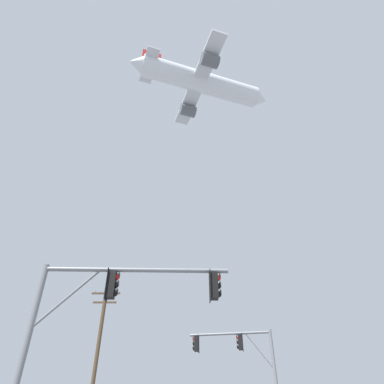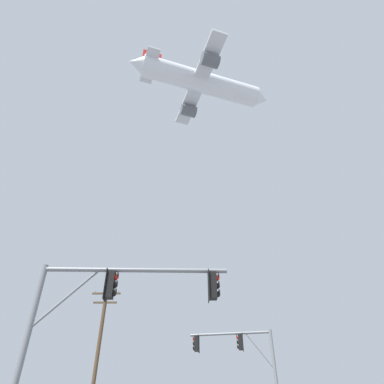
{
  "view_description": "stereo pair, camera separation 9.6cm",
  "coord_description": "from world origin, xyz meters",
  "px_view_note": "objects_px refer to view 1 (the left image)",
  "views": [
    {
      "loc": [
        -0.49,
        -4.79,
        1.43
      ],
      "look_at": [
        -0.66,
        15.79,
        15.61
      ],
      "focal_mm": 31.62,
      "sensor_mm": 36.0,
      "label": 1
    },
    {
      "loc": [
        -0.39,
        -4.79,
        1.43
      ],
      "look_at": [
        -0.66,
        15.79,
        15.61
      ],
      "focal_mm": 31.62,
      "sensor_mm": 36.0,
      "label": 2
    }
  ],
  "objects_px": {
    "signal_pole_near": "(106,308)",
    "airplane": "(201,82)",
    "signal_pole_far": "(244,359)",
    "utility_pole": "(97,355)"
  },
  "relations": [
    {
      "from": "signal_pole_near",
      "to": "utility_pole",
      "type": "bearing_deg",
      "value": 105.07
    },
    {
      "from": "signal_pole_far",
      "to": "utility_pole",
      "type": "bearing_deg",
      "value": 161.4
    },
    {
      "from": "signal_pole_near",
      "to": "airplane",
      "type": "bearing_deg",
      "value": 80.31
    },
    {
      "from": "signal_pole_near",
      "to": "airplane",
      "type": "distance_m",
      "value": 48.98
    },
    {
      "from": "signal_pole_near",
      "to": "airplane",
      "type": "height_order",
      "value": "airplane"
    },
    {
      "from": "signal_pole_far",
      "to": "airplane",
      "type": "height_order",
      "value": "airplane"
    },
    {
      "from": "utility_pole",
      "to": "airplane",
      "type": "relative_size",
      "value": 0.44
    },
    {
      "from": "signal_pole_near",
      "to": "signal_pole_far",
      "type": "distance_m",
      "value": 13.07
    },
    {
      "from": "signal_pole_near",
      "to": "utility_pole",
      "type": "xyz_separation_m",
      "value": [
        -4.04,
        15.01,
        0.96
      ]
    },
    {
      "from": "airplane",
      "to": "signal_pole_near",
      "type": "bearing_deg",
      "value": -99.69
    }
  ]
}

